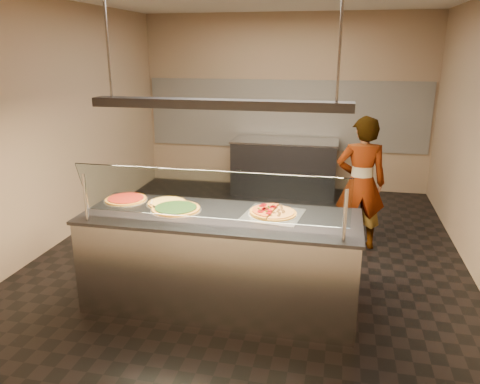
% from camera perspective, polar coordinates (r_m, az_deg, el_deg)
% --- Properties ---
extents(ground, '(5.00, 6.00, 0.02)m').
position_cam_1_polar(ground, '(5.85, 1.49, -7.34)').
color(ground, black).
rests_on(ground, ground).
extents(wall_back, '(5.00, 0.02, 3.00)m').
position_cam_1_polar(wall_back, '(8.36, 5.51, 10.75)').
color(wall_back, tan).
rests_on(wall_back, ground).
extents(wall_front, '(5.00, 0.02, 3.00)m').
position_cam_1_polar(wall_front, '(2.60, -10.83, -3.70)').
color(wall_front, tan).
rests_on(wall_front, ground).
extents(wall_left, '(0.02, 6.00, 3.00)m').
position_cam_1_polar(wall_left, '(6.36, -21.42, 7.69)').
color(wall_left, tan).
rests_on(wall_left, ground).
extents(tile_band, '(4.90, 0.02, 1.20)m').
position_cam_1_polar(tile_band, '(8.35, 5.45, 9.37)').
color(tile_band, silver).
rests_on(tile_band, wall_back).
extents(serving_counter, '(2.59, 0.94, 0.93)m').
position_cam_1_polar(serving_counter, '(4.53, -2.38, -8.35)').
color(serving_counter, '#B7B7BC').
rests_on(serving_counter, ground).
extents(sneeze_guard, '(2.35, 0.18, 0.54)m').
position_cam_1_polar(sneeze_guard, '(3.94, -3.76, -0.43)').
color(sneeze_guard, '#B7B7BC').
rests_on(sneeze_guard, serving_counter).
extents(perforated_tray, '(0.59, 0.59, 0.01)m').
position_cam_1_polar(perforated_tray, '(4.36, 4.02, -2.72)').
color(perforated_tray, silver).
rests_on(perforated_tray, serving_counter).
extents(half_pizza_pepperoni, '(0.27, 0.45, 0.05)m').
position_cam_1_polar(half_pizza_pepperoni, '(4.36, 2.70, -2.28)').
color(half_pizza_pepperoni, '#9F611B').
rests_on(half_pizza_pepperoni, perforated_tray).
extents(half_pizza_sausage, '(0.27, 0.45, 0.04)m').
position_cam_1_polar(half_pizza_sausage, '(4.34, 5.37, -2.54)').
color(half_pizza_sausage, '#9F611B').
rests_on(half_pizza_sausage, perforated_tray).
extents(pizza_spinach, '(0.49, 0.49, 0.03)m').
position_cam_1_polar(pizza_spinach, '(4.51, -7.80, -2.00)').
color(pizza_spinach, silver).
rests_on(pizza_spinach, serving_counter).
extents(pizza_cheese, '(0.41, 0.41, 0.03)m').
position_cam_1_polar(pizza_cheese, '(4.70, -8.86, -1.29)').
color(pizza_cheese, silver).
rests_on(pizza_cheese, serving_counter).
extents(pizza_tomato, '(0.44, 0.44, 0.03)m').
position_cam_1_polar(pizza_tomato, '(4.90, -13.72, -0.83)').
color(pizza_tomato, silver).
rests_on(pizza_tomato, serving_counter).
extents(pizza_spatula, '(0.23, 0.22, 0.02)m').
position_cam_1_polar(pizza_spatula, '(4.65, -10.30, -1.39)').
color(pizza_spatula, '#B7B7BC').
rests_on(pizza_spatula, pizza_spinach).
extents(prep_table, '(1.79, 0.74, 0.93)m').
position_cam_1_polar(prep_table, '(8.08, 5.42, 3.08)').
color(prep_table, '#3A3A3F').
rests_on(prep_table, ground).
extents(worker, '(0.64, 0.46, 1.66)m').
position_cam_1_polar(worker, '(5.91, 14.51, 1.02)').
color(worker, '#2E2937').
rests_on(worker, ground).
extents(heat_lamp_housing, '(2.30, 0.18, 0.08)m').
position_cam_1_polar(heat_lamp_housing, '(4.12, -2.63, 10.65)').
color(heat_lamp_housing, '#3A3A3F').
rests_on(heat_lamp_housing, ceiling).
extents(lamp_rod_left, '(0.02, 0.02, 1.01)m').
position_cam_1_polar(lamp_rod_left, '(4.45, -15.90, 17.57)').
color(lamp_rod_left, '#B7B7BC').
rests_on(lamp_rod_left, ceiling).
extents(lamp_rod_right, '(0.02, 0.02, 1.01)m').
position_cam_1_polar(lamp_rod_right, '(3.96, 12.15, 17.96)').
color(lamp_rod_right, '#B7B7BC').
rests_on(lamp_rod_right, ceiling).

